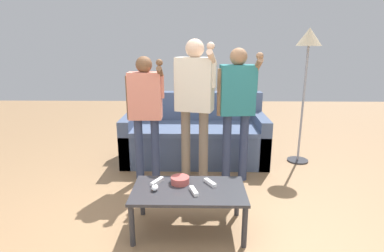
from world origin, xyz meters
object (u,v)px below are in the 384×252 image
object	(u,v)px
player_left	(146,105)
player_right	(237,100)
couch	(195,137)
game_remote_wand_spare	(210,183)
game_remote_wand_near	(194,191)
game_remote_wand_far	(157,181)
game_remote_nunchuk	(155,187)
coffee_table	(189,194)
snack_bowl	(180,180)
player_center	(195,95)
floor_lamp	(308,49)

from	to	relation	value
player_left	player_right	xyz separation A→B (m)	(1.01, 0.04, 0.05)
couch	game_remote_wand_spare	size ratio (longest dim) A/B	12.85
player_left	game_remote_wand_spare	world-z (taller)	player_left
game_remote_wand_near	game_remote_wand_far	distance (m)	0.37
game_remote_wand_near	game_remote_wand_spare	bearing A→B (deg)	48.40
game_remote_nunchuk	player_left	size ratio (longest dim) A/B	0.06
couch	game_remote_nunchuk	bearing A→B (deg)	-100.41
coffee_table	game_remote_wand_spare	world-z (taller)	game_remote_wand_spare
game_remote_nunchuk	game_remote_wand_near	bearing A→B (deg)	-7.03
couch	snack_bowl	world-z (taller)	couch
couch	game_remote_wand_far	size ratio (longest dim) A/B	12.04
game_remote_nunchuk	game_remote_wand_far	distance (m)	0.13
player_right	game_remote_wand_near	world-z (taller)	player_right
couch	game_remote_nunchuk	world-z (taller)	couch
snack_bowl	player_center	xyz separation A→B (m)	(0.12, 0.87, 0.61)
player_center	game_remote_wand_far	world-z (taller)	player_center
couch	game_remote_wand_spare	xyz separation A→B (m)	(0.15, -1.61, 0.08)
couch	player_center	size ratio (longest dim) A/B	1.18
game_remote_wand_far	game_remote_wand_spare	bearing A→B (deg)	-2.02
game_remote_wand_near	player_left	bearing A→B (deg)	117.83
floor_lamp	snack_bowl	bearing A→B (deg)	-135.28
couch	floor_lamp	bearing A→B (deg)	-3.39
player_left	player_right	world-z (taller)	player_right
game_remote_wand_near	coffee_table	bearing A→B (deg)	124.29
player_left	game_remote_wand_spare	bearing A→B (deg)	-51.94
couch	game_remote_wand_far	bearing A→B (deg)	-101.15
snack_bowl	player_center	world-z (taller)	player_center
game_remote_nunchuk	player_left	xyz separation A→B (m)	(-0.22, 1.00, 0.50)
player_center	game_remote_wand_near	world-z (taller)	player_center
player_right	game_remote_nunchuk	bearing A→B (deg)	-127.44
game_remote_nunchuk	game_remote_wand_spare	distance (m)	0.48
snack_bowl	game_remote_wand_spare	bearing A→B (deg)	-2.84
player_left	player_right	distance (m)	1.01
floor_lamp	player_right	size ratio (longest dim) A/B	1.15
player_left	player_center	world-z (taller)	player_center
game_remote_wand_far	player_left	bearing A→B (deg)	104.65
player_right	player_left	bearing A→B (deg)	-177.84
snack_bowl	game_remote_wand_spare	xyz separation A→B (m)	(0.26, -0.01, -0.01)
snack_bowl	game_remote_wand_near	world-z (taller)	snack_bowl
game_remote_nunchuk	player_center	world-z (taller)	player_center
floor_lamp	game_remote_wand_near	world-z (taller)	floor_lamp
game_remote_wand_spare	floor_lamp	bearing A→B (deg)	50.30
coffee_table	snack_bowl	xyz separation A→B (m)	(-0.08, 0.11, 0.08)
snack_bowl	game_remote_wand_near	bearing A→B (deg)	-54.64
coffee_table	player_left	bearing A→B (deg)	117.39
couch	game_remote_nunchuk	xyz separation A→B (m)	(-0.32, -1.73, 0.09)
game_remote_nunchuk	player_right	distance (m)	1.41
game_remote_nunchuk	game_remote_wand_near	xyz separation A→B (m)	(0.32, -0.04, -0.01)
player_center	coffee_table	bearing A→B (deg)	-92.28
coffee_table	floor_lamp	bearing A→B (deg)	48.22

